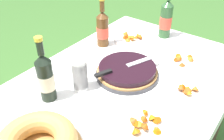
# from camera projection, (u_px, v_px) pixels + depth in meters

# --- Properties ---
(garden_table) EXTENTS (1.52, 0.93, 0.73)m
(garden_table) POSITION_uv_depth(u_px,v_px,m) (116.00, 101.00, 1.25)
(garden_table) COLOR brown
(garden_table) RESTS_ON ground_plane
(tablecloth) EXTENTS (1.53, 0.94, 0.10)m
(tablecloth) POSITION_uv_depth(u_px,v_px,m) (116.00, 91.00, 1.22)
(tablecloth) COLOR white
(tablecloth) RESTS_ON garden_table
(berry_tart) EXTENTS (0.33, 0.33, 0.06)m
(berry_tart) POSITION_uv_depth(u_px,v_px,m) (127.00, 71.00, 1.28)
(berry_tart) COLOR #38383D
(berry_tart) RESTS_ON tablecloth
(serving_knife) EXTENTS (0.36, 0.16, 0.01)m
(serving_knife) POSITION_uv_depth(u_px,v_px,m) (123.00, 67.00, 1.25)
(serving_knife) COLOR silver
(serving_knife) RESTS_ON berry_tart
(cup_stack) EXTENTS (0.07, 0.07, 0.16)m
(cup_stack) POSITION_uv_depth(u_px,v_px,m) (80.00, 75.00, 1.17)
(cup_stack) COLOR white
(cup_stack) RESTS_ON tablecloth
(cider_bottle_green) EXTENTS (0.08, 0.08, 0.33)m
(cider_bottle_green) POSITION_uv_depth(u_px,v_px,m) (166.00, 19.00, 1.59)
(cider_bottle_green) COLOR #2D562D
(cider_bottle_green) RESTS_ON tablecloth
(cider_bottle_amber) EXTENTS (0.07, 0.07, 0.30)m
(cider_bottle_amber) POSITION_uv_depth(u_px,v_px,m) (103.00, 29.00, 1.50)
(cider_bottle_amber) COLOR brown
(cider_bottle_amber) RESTS_ON tablecloth
(juice_bottle_red) EXTENTS (0.07, 0.07, 0.31)m
(juice_bottle_red) POSITION_uv_depth(u_px,v_px,m) (46.00, 77.00, 1.09)
(juice_bottle_red) COLOR black
(juice_bottle_red) RESTS_ON tablecloth
(snack_plate_near) EXTENTS (0.22, 0.22, 0.06)m
(snack_plate_near) POSITION_uv_depth(u_px,v_px,m) (144.00, 125.00, 1.00)
(snack_plate_near) COLOR white
(snack_plate_near) RESTS_ON tablecloth
(snack_plate_left) EXTENTS (0.24, 0.24, 0.05)m
(snack_plate_left) POSITION_uv_depth(u_px,v_px,m) (182.00, 60.00, 1.40)
(snack_plate_left) COLOR white
(snack_plate_left) RESTS_ON tablecloth
(snack_plate_right) EXTENTS (0.22, 0.22, 0.05)m
(snack_plate_right) POSITION_uv_depth(u_px,v_px,m) (131.00, 39.00, 1.60)
(snack_plate_right) COLOR white
(snack_plate_right) RESTS_ON tablecloth
(snack_plate_far) EXTENTS (0.19, 0.19, 0.06)m
(snack_plate_far) POSITION_uv_depth(u_px,v_px,m) (187.00, 93.00, 1.16)
(snack_plate_far) COLOR white
(snack_plate_far) RESTS_ON tablecloth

